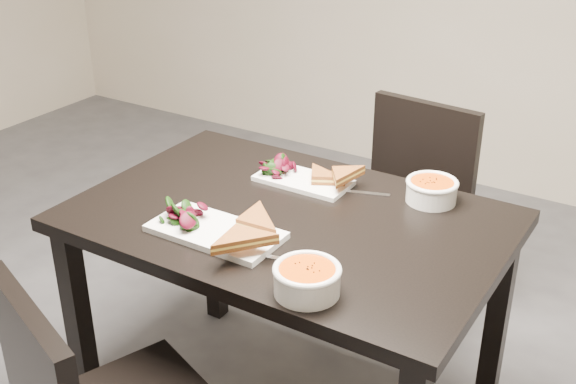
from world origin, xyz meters
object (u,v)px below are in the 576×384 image
at_px(table, 288,245).
at_px(chair_far, 406,204).
at_px(plate_near, 216,232).
at_px(soup_bowl_near, 307,278).
at_px(soup_bowl_far, 432,189).
at_px(plate_far, 303,181).

relative_size(table, chair_far, 1.41).
relative_size(chair_far, plate_near, 2.37).
relative_size(chair_far, soup_bowl_near, 5.28).
bearing_deg(soup_bowl_far, plate_near, -130.15).
xyz_separation_m(soup_bowl_near, plate_far, (-0.31, 0.51, -0.03)).
bearing_deg(soup_bowl_far, chair_far, 119.58).
height_order(soup_bowl_near, soup_bowl_far, soup_bowl_near).
bearing_deg(plate_near, soup_bowl_far, 49.85).
relative_size(chair_far, soup_bowl_far, 5.59).
distance_m(table, chair_far, 0.75).
height_order(chair_far, soup_bowl_far, chair_far).
xyz_separation_m(chair_far, soup_bowl_near, (0.18, -1.04, 0.31)).
height_order(chair_far, plate_far, chair_far).
bearing_deg(plate_far, chair_far, 75.74).
height_order(table, chair_far, chair_far).
xyz_separation_m(plate_near, plate_far, (0.03, 0.40, -0.00)).
bearing_deg(soup_bowl_near, plate_far, 121.51).
bearing_deg(chair_far, soup_bowl_far, -54.71).
bearing_deg(table, plate_near, -116.99).
xyz_separation_m(plate_near, soup_bowl_far, (0.41, 0.49, 0.03)).
distance_m(plate_near, soup_bowl_far, 0.64).
xyz_separation_m(table, soup_bowl_near, (0.24, -0.31, 0.14)).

